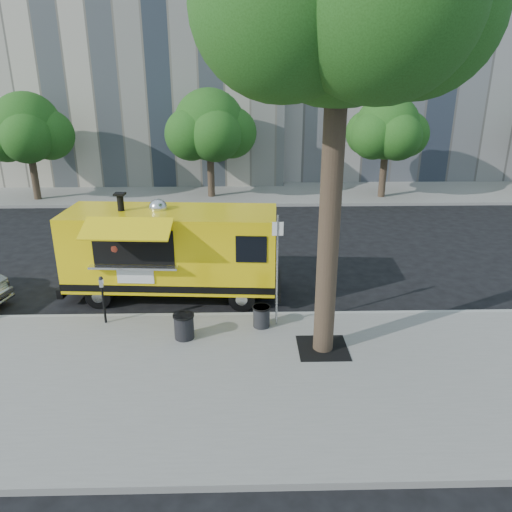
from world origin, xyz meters
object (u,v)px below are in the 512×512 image
Objects in this scene: sign_post at (277,265)px; food_truck at (171,250)px; far_tree_c at (387,127)px; trash_bin_right at (261,316)px; trash_bin_left at (184,325)px; parking_meter at (103,294)px; far_tree_b at (209,125)px; far_tree_a at (27,127)px.

food_truck is at bearing 144.68° from sign_post.
trash_bin_right is (-6.85, -14.05, -3.26)m from far_tree_c.
far_tree_c is 17.36m from trash_bin_left.
parking_meter is at bearing -125.07° from food_truck.
far_tree_a is at bearing -177.46° from far_tree_b.
food_truck is at bearing -53.89° from far_tree_a.
sign_post is at bearing 15.47° from trash_bin_left.
far_tree_b is at bearing 91.77° from food_truck.
parking_meter is at bearing 177.48° from sign_post.
far_tree_b is 14.48m from parking_meter.
far_tree_c is at bearing 64.01° from trash_bin_right.
far_tree_c is 17.82m from parking_meter.
far_tree_a is 1.79× the size of sign_post.
parking_meter is at bearing -98.10° from far_tree_b.
sign_post is 2.80m from trash_bin_left.
far_tree_a is 14.69m from food_truck.
trash_bin_right is (-0.40, -0.10, -1.39)m from sign_post.
trash_bin_left is at bearing -57.63° from far_tree_a.
far_tree_a is 9.43× the size of trash_bin_right.
sign_post is at bearing -79.85° from far_tree_b.
far_tree_a is at bearing 117.15° from parking_meter.
far_tree_b reaches higher than trash_bin_right.
far_tree_b is at bearing 100.15° from sign_post.
far_tree_a is 0.97× the size of far_tree_b.
far_tree_c reaches higher than trash_bin_right.
sign_post is (11.55, -13.85, -1.93)m from far_tree_a.
far_tree_c reaches higher than trash_bin_left.
trash_bin_left is at bearing -121.10° from far_tree_c.
parking_meter is 2.35× the size of trash_bin_right.
far_tree_c is (9.00, -0.30, -0.12)m from far_tree_b.
parking_meter is at bearing 158.75° from trash_bin_left.
parking_meter is 4.19m from trash_bin_right.
trash_bin_left is at bearing -21.25° from parking_meter.
trash_bin_right is at bearing 15.67° from trash_bin_left.
parking_meter is at bearing -128.66° from far_tree_c.
food_truck is 11.55× the size of trash_bin_right.
food_truck is (-9.45, -11.83, -2.23)m from far_tree_c.
food_truck is (-0.45, -12.13, -2.34)m from far_tree_b.
parking_meter is (-11.00, -13.75, -2.74)m from far_tree_c.
far_tree_b is 15.27m from trash_bin_left.
far_tree_b reaches higher than far_tree_c.
trash_bin_right is at bearing -4.18° from parking_meter.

